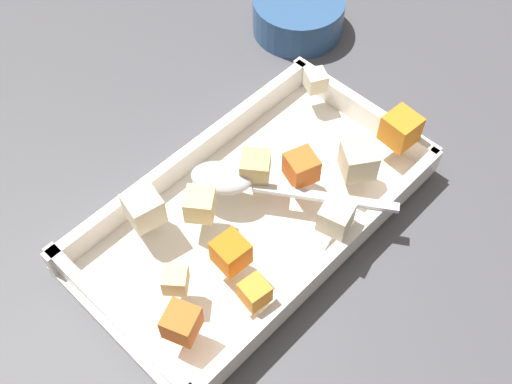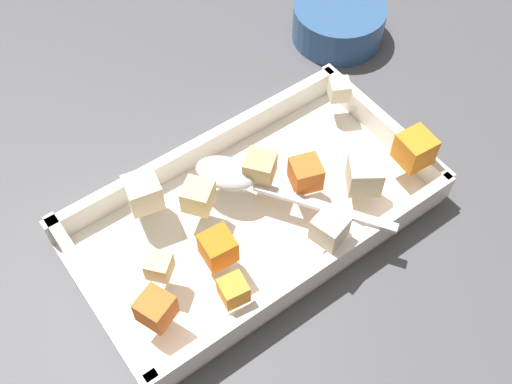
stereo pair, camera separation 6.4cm
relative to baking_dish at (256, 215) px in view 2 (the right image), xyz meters
The scene contains 16 objects.
ground_plane 0.01m from the baking_dish, 142.37° to the left, with size 4.00×4.00×0.00m, color #4C4C51.
baking_dish is the anchor object (origin of this frame).
carrot_chunk_back_center 0.18m from the baking_dish, 19.29° to the right, with size 0.03×0.03×0.03m, color orange.
carrot_chunk_corner_se 0.17m from the baking_dish, 160.50° to the right, with size 0.03×0.03×0.03m, color orange.
carrot_chunk_corner_ne 0.07m from the baking_dish, 15.29° to the right, with size 0.03×0.03×0.03m, color orange.
carrot_chunk_under_handle 0.09m from the baking_dish, 153.92° to the right, with size 0.03×0.03×0.03m, color orange.
carrot_chunk_heap_side 0.12m from the baking_dish, 136.61° to the right, with size 0.02×0.02×0.02m, color orange.
potato_chunk_near_spoon 0.12m from the baking_dish, 27.58° to the right, with size 0.03×0.03×0.03m, color beige.
potato_chunk_mid_right 0.12m from the baking_dish, 146.31° to the left, with size 0.03×0.03×0.03m, color beige.
potato_chunk_center 0.08m from the baking_dish, 152.18° to the left, with size 0.03×0.03×0.03m, color #E0CC89.
potato_chunk_far_right 0.10m from the baking_dish, 69.25° to the right, with size 0.03×0.03×0.03m, color beige.
potato_chunk_far_left 0.18m from the baking_dish, 20.12° to the left, with size 0.02×0.02×0.02m, color beige.
potato_chunk_front_center 0.13m from the baking_dish, behind, with size 0.02×0.02×0.02m, color #E0CC89.
potato_chunk_near_left 0.05m from the baking_dish, 45.36° to the left, with size 0.03×0.03×0.03m, color tan.
serving_spoon 0.05m from the baking_dish, 98.39° to the left, with size 0.14×0.19×0.02m.
small_prep_bowl 0.32m from the baking_dish, 33.74° to the left, with size 0.12×0.12×0.05m, color #33598C.
Camera 2 is at (-0.21, -0.30, 0.58)m, focal length 44.12 mm.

